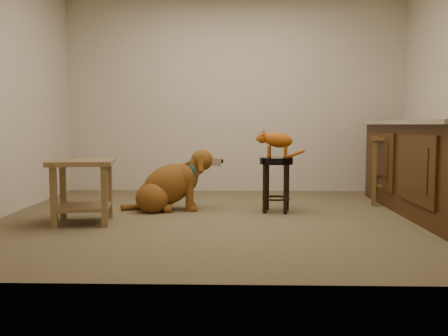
{
  "coord_description": "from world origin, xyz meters",
  "views": [
    {
      "loc": [
        0.03,
        -4.73,
        0.9
      ],
      "look_at": [
        -0.1,
        0.4,
        0.45
      ],
      "focal_mm": 40.0,
      "sensor_mm": 36.0,
      "label": 1
    }
  ],
  "objects_px": {
    "golden_retriever": "(169,186)",
    "tabby_kitten": "(275,141)",
    "side_table": "(83,182)",
    "wood_stool": "(390,169)",
    "padded_stool": "(276,173)"
  },
  "relations": [
    {
      "from": "padded_stool",
      "to": "side_table",
      "type": "height_order",
      "value": "side_table"
    },
    {
      "from": "padded_stool",
      "to": "tabby_kitten",
      "type": "relative_size",
      "value": 1.11
    },
    {
      "from": "side_table",
      "to": "tabby_kitten",
      "type": "height_order",
      "value": "tabby_kitten"
    },
    {
      "from": "golden_retriever",
      "to": "tabby_kitten",
      "type": "bearing_deg",
      "value": -10.44
    },
    {
      "from": "wood_stool",
      "to": "tabby_kitten",
      "type": "bearing_deg",
      "value": -158.75
    },
    {
      "from": "padded_stool",
      "to": "tabby_kitten",
      "type": "distance_m",
      "value": 0.33
    },
    {
      "from": "wood_stool",
      "to": "side_table",
      "type": "height_order",
      "value": "wood_stool"
    },
    {
      "from": "padded_stool",
      "to": "side_table",
      "type": "bearing_deg",
      "value": -160.84
    },
    {
      "from": "padded_stool",
      "to": "tabby_kitten",
      "type": "height_order",
      "value": "tabby_kitten"
    },
    {
      "from": "wood_stool",
      "to": "golden_retriever",
      "type": "distance_m",
      "value": 2.47
    },
    {
      "from": "golden_retriever",
      "to": "tabby_kitten",
      "type": "height_order",
      "value": "tabby_kitten"
    },
    {
      "from": "side_table",
      "to": "tabby_kitten",
      "type": "bearing_deg",
      "value": 19.36
    },
    {
      "from": "side_table",
      "to": "tabby_kitten",
      "type": "relative_size",
      "value": 1.25
    },
    {
      "from": "side_table",
      "to": "golden_retriever",
      "type": "distance_m",
      "value": 1.0
    },
    {
      "from": "padded_stool",
      "to": "golden_retriever",
      "type": "distance_m",
      "value": 1.12
    }
  ]
}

